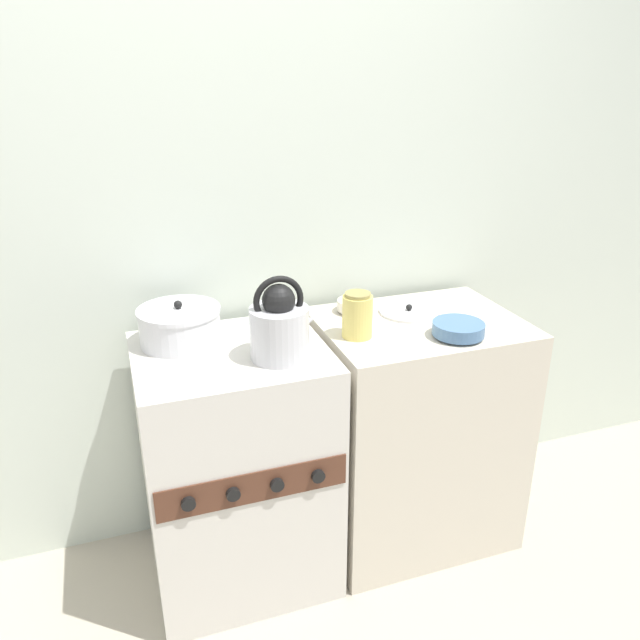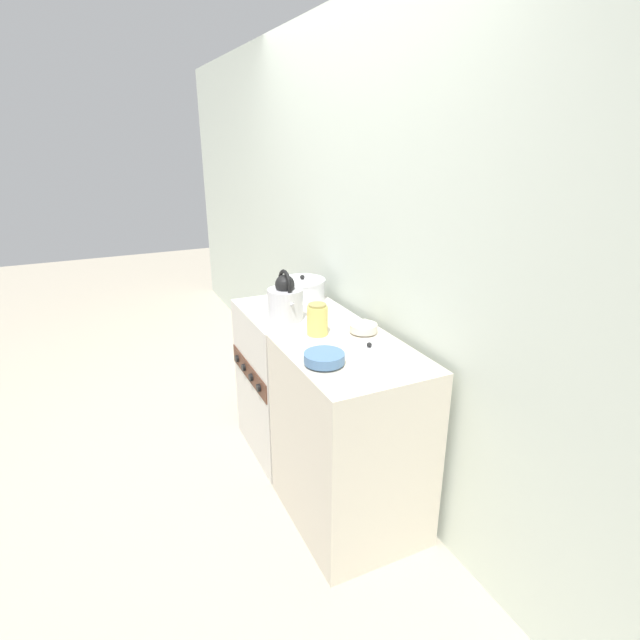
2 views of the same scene
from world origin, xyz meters
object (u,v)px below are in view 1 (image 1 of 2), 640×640
cooking_pot (180,325)px  storage_jar (357,315)px  stove (237,466)px  loose_pot_lid (409,311)px  enamel_bowl (458,329)px  kettle (280,326)px  small_ceramic_bowl (355,305)px

cooking_pot → storage_jar: 0.60m
stove → cooking_pot: 0.55m
storage_jar → loose_pot_lid: (0.27, 0.14, -0.07)m
stove → enamel_bowl: (0.76, -0.16, 0.49)m
kettle → loose_pot_lid: (0.55, 0.19, -0.09)m
stove → enamel_bowl: bearing=-12.1°
kettle → storage_jar: 0.29m
enamel_bowl → storage_jar: bearing=160.0°
small_ceramic_bowl → loose_pot_lid: small_ceramic_bowl is taller
stove → storage_jar: storage_jar is taller
loose_pot_lid → cooking_pot: bearing=178.1°
enamel_bowl → kettle: bearing=174.1°
loose_pot_lid → enamel_bowl: bearing=-77.6°
stove → kettle: (0.14, -0.10, 0.56)m
enamel_bowl → small_ceramic_bowl: size_ratio=1.29×
small_ceramic_bowl → storage_jar: 0.24m
kettle → storage_jar: size_ratio=1.74×
kettle → small_ceramic_bowl: kettle is taller
enamel_bowl → storage_jar: 0.35m
kettle → cooking_pot: (-0.29, 0.22, -0.05)m
stove → enamel_bowl: size_ratio=5.11×
stove → cooking_pot: bearing=139.2°
small_ceramic_bowl → loose_pot_lid: bearing=-22.3°
small_ceramic_bowl → loose_pot_lid: 0.20m
enamel_bowl → small_ceramic_bowl: 0.41m
stove → cooking_pot: cooking_pot is taller
kettle → cooking_pot: kettle is taller
stove → storage_jar: 0.69m
kettle → cooking_pot: size_ratio=1.00×
cooking_pot → storage_jar: storage_jar is taller
cooking_pot → enamel_bowl: 0.94m
stove → kettle: size_ratio=3.29×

